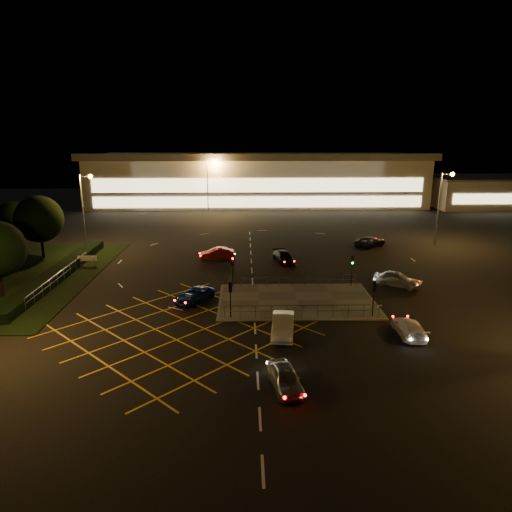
{
  "coord_description": "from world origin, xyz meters",
  "views": [
    {
      "loc": [
        -2.76,
        -41.75,
        15.09
      ],
      "look_at": [
        -1.55,
        6.86,
        2.0
      ],
      "focal_mm": 32.0,
      "sensor_mm": 36.0,
      "label": 1
    }
  ],
  "objects_px": {
    "car_queue_white": "(283,325)",
    "car_right_silver": "(397,279)",
    "signal_se": "(374,291)",
    "car_left_blue": "(194,295)",
    "car_east_grey": "(370,242)",
    "car_far_dkgrey": "(284,257)",
    "car_circ_red": "(217,253)",
    "signal_ne": "(352,264)",
    "signal_nw": "(233,265)",
    "car_near_silver": "(285,378)",
    "car_approach_white": "(409,328)",
    "signal_sw": "(230,292)"
  },
  "relations": [
    {
      "from": "car_queue_white",
      "to": "car_right_silver",
      "type": "distance_m",
      "value": 16.76
    },
    {
      "from": "signal_se",
      "to": "car_right_silver",
      "type": "relative_size",
      "value": 0.69
    },
    {
      "from": "car_left_blue",
      "to": "car_east_grey",
      "type": "bearing_deg",
      "value": 74.0
    },
    {
      "from": "car_far_dkgrey",
      "to": "car_circ_red",
      "type": "xyz_separation_m",
      "value": [
        -8.18,
        1.88,
        0.04
      ]
    },
    {
      "from": "car_left_blue",
      "to": "car_circ_red",
      "type": "distance_m",
      "value": 14.94
    },
    {
      "from": "signal_ne",
      "to": "car_left_blue",
      "type": "relative_size",
      "value": 0.71
    },
    {
      "from": "car_far_dkgrey",
      "to": "car_right_silver",
      "type": "bearing_deg",
      "value": -53.43
    },
    {
      "from": "signal_nw",
      "to": "car_near_silver",
      "type": "xyz_separation_m",
      "value": [
        3.64,
        -18.9,
        -1.67
      ]
    },
    {
      "from": "car_right_silver",
      "to": "car_approach_white",
      "type": "relative_size",
      "value": 1.05
    },
    {
      "from": "car_near_silver",
      "to": "car_circ_red",
      "type": "height_order",
      "value": "car_circ_red"
    },
    {
      "from": "car_circ_red",
      "to": "signal_ne",
      "type": "bearing_deg",
      "value": 40.51
    },
    {
      "from": "car_right_silver",
      "to": "car_approach_white",
      "type": "xyz_separation_m",
      "value": [
        -2.79,
        -11.57,
        -0.15
      ]
    },
    {
      "from": "signal_sw",
      "to": "signal_se",
      "type": "xyz_separation_m",
      "value": [
        12.0,
        0.0,
        0.0
      ]
    },
    {
      "from": "car_queue_white",
      "to": "car_circ_red",
      "type": "bearing_deg",
      "value": 112.54
    },
    {
      "from": "car_left_blue",
      "to": "car_east_grey",
      "type": "xyz_separation_m",
      "value": [
        22.02,
        20.83,
        0.06
      ]
    },
    {
      "from": "car_queue_white",
      "to": "car_approach_white",
      "type": "xyz_separation_m",
      "value": [
        9.71,
        -0.4,
        -0.14
      ]
    },
    {
      "from": "signal_ne",
      "to": "car_approach_white",
      "type": "distance_m",
      "value": 11.89
    },
    {
      "from": "car_queue_white",
      "to": "car_right_silver",
      "type": "height_order",
      "value": "car_right_silver"
    },
    {
      "from": "car_right_silver",
      "to": "car_circ_red",
      "type": "xyz_separation_m",
      "value": [
        -18.87,
        11.1,
        -0.08
      ]
    },
    {
      "from": "signal_ne",
      "to": "car_far_dkgrey",
      "type": "bearing_deg",
      "value": 123.47
    },
    {
      "from": "signal_ne",
      "to": "car_right_silver",
      "type": "relative_size",
      "value": 0.69
    },
    {
      "from": "car_right_silver",
      "to": "car_approach_white",
      "type": "distance_m",
      "value": 11.9
    },
    {
      "from": "car_near_silver",
      "to": "signal_ne",
      "type": "bearing_deg",
      "value": 55.83
    },
    {
      "from": "car_circ_red",
      "to": "car_approach_white",
      "type": "bearing_deg",
      "value": 23.68
    },
    {
      "from": "signal_sw",
      "to": "car_far_dkgrey",
      "type": "distance_m",
      "value": 18.24
    },
    {
      "from": "signal_se",
      "to": "car_left_blue",
      "type": "distance_m",
      "value": 16.14
    },
    {
      "from": "signal_sw",
      "to": "signal_ne",
      "type": "distance_m",
      "value": 14.41
    },
    {
      "from": "car_circ_red",
      "to": "signal_nw",
      "type": "bearing_deg",
      "value": -0.21
    },
    {
      "from": "car_approach_white",
      "to": "signal_nw",
      "type": "bearing_deg",
      "value": -39.64
    },
    {
      "from": "signal_sw",
      "to": "car_queue_white",
      "type": "xyz_separation_m",
      "value": [
        4.13,
        -3.23,
        -1.6
      ]
    },
    {
      "from": "car_near_silver",
      "to": "car_circ_red",
      "type": "bearing_deg",
      "value": 90.81
    },
    {
      "from": "car_near_silver",
      "to": "car_left_blue",
      "type": "xyz_separation_m",
      "value": [
        -7.14,
        15.06,
        -0.08
      ]
    },
    {
      "from": "signal_se",
      "to": "car_approach_white",
      "type": "xyz_separation_m",
      "value": [
        1.84,
        -3.63,
        -1.73
      ]
    },
    {
      "from": "car_east_grey",
      "to": "signal_se",
      "type": "bearing_deg",
      "value": 125.88
    },
    {
      "from": "car_near_silver",
      "to": "signal_se",
      "type": "bearing_deg",
      "value": 42.23
    },
    {
      "from": "car_circ_red",
      "to": "signal_se",
      "type": "bearing_deg",
      "value": 25.12
    },
    {
      "from": "signal_nw",
      "to": "signal_sw",
      "type": "bearing_deg",
      "value": -90.0
    },
    {
      "from": "signal_nw",
      "to": "car_far_dkgrey",
      "type": "xyz_separation_m",
      "value": [
        5.93,
        9.17,
        -1.7
      ]
    },
    {
      "from": "car_circ_red",
      "to": "car_east_grey",
      "type": "height_order",
      "value": "car_circ_red"
    },
    {
      "from": "signal_ne",
      "to": "car_queue_white",
      "type": "height_order",
      "value": "signal_ne"
    },
    {
      "from": "car_right_silver",
      "to": "car_circ_red",
      "type": "relative_size",
      "value": 1.08
    },
    {
      "from": "signal_ne",
      "to": "car_queue_white",
      "type": "distance_m",
      "value": 13.8
    },
    {
      "from": "signal_sw",
      "to": "car_near_silver",
      "type": "bearing_deg",
      "value": 108.43
    },
    {
      "from": "signal_nw",
      "to": "car_left_blue",
      "type": "height_order",
      "value": "signal_nw"
    },
    {
      "from": "car_queue_white",
      "to": "car_left_blue",
      "type": "height_order",
      "value": "car_queue_white"
    },
    {
      "from": "signal_nw",
      "to": "signal_ne",
      "type": "height_order",
      "value": "same"
    },
    {
      "from": "signal_se",
      "to": "car_left_blue",
      "type": "relative_size",
      "value": 0.71
    },
    {
      "from": "signal_sw",
      "to": "car_approach_white",
      "type": "bearing_deg",
      "value": 165.3
    },
    {
      "from": "signal_se",
      "to": "car_circ_red",
      "type": "height_order",
      "value": "signal_se"
    },
    {
      "from": "car_far_dkgrey",
      "to": "car_east_grey",
      "type": "relative_size",
      "value": 0.94
    }
  ]
}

